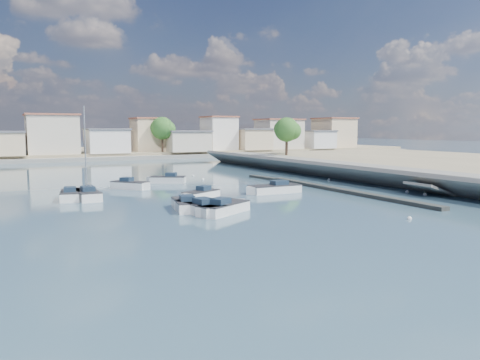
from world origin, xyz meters
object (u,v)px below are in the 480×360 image
Objects in this scene: motorboat_a at (198,208)px; sailboat at (86,194)px; motorboat_e at (70,195)px; motorboat_h at (226,208)px; motorboat_f at (166,180)px; motorboat_d at (200,196)px; motorboat_g at (132,186)px; motorboat_b at (186,205)px; motorboat_c at (272,189)px.

sailboat reaches higher than motorboat_a.
motorboat_e is 16.55m from motorboat_h.
motorboat_f is at bearing 83.98° from motorboat_h.
motorboat_d is at bearing -95.87° from motorboat_f.
motorboat_a is 21.34m from motorboat_f.
motorboat_e and motorboat_g have the same top height.
motorboat_b is 5.39m from motorboat_d.
motorboat_h is at bearing -56.81° from sailboat.
motorboat_c is 15.79m from motorboat_g.
motorboat_a is at bearing -56.12° from motorboat_e.
motorboat_e is at bearing 123.88° from motorboat_a.
motorboat_a is 14.58m from motorboat_e.
motorboat_f is (4.22, 20.92, -0.00)m from motorboat_a.
motorboat_a is 1.16× the size of motorboat_e.
motorboat_a is 0.92× the size of motorboat_c.
sailboat reaches higher than motorboat_h.
motorboat_f is 22.10m from motorboat_h.
sailboat is at bearing 122.03° from motorboat_b.
motorboat_a is 1.31× the size of motorboat_g.
motorboat_g is at bearing 140.78° from motorboat_c.
sailboat is (1.46, -0.08, 0.04)m from motorboat_e.
sailboat reaches higher than motorboat_f.
motorboat_d is at bearing 83.68° from motorboat_h.
motorboat_f and motorboat_h have the same top height.
motorboat_d is 0.47× the size of sailboat.
motorboat_b is 19.53m from motorboat_f.
motorboat_d is 0.93× the size of motorboat_f.
motorboat_f is 0.51× the size of sailboat.
motorboat_f is at bearing 117.05° from motorboat_c.
motorboat_a is at bearing -86.71° from motorboat_g.
motorboat_b is at bearing -87.60° from motorboat_g.
motorboat_d is 0.99× the size of motorboat_g.
motorboat_e is at bearing 165.69° from motorboat_c.
motorboat_a is at bearing -61.02° from sailboat.
motorboat_h is at bearing -29.20° from motorboat_a.
motorboat_h is at bearing -53.09° from motorboat_b.
motorboat_b is at bearing -124.75° from motorboat_d.
motorboat_f is (-7.02, 13.75, -0.00)m from motorboat_c.
motorboat_a is 17.18m from motorboat_g.
motorboat_b and motorboat_f have the same top height.
motorboat_d is at bearing -174.63° from motorboat_c.
motorboat_c and motorboat_h have the same top height.
motorboat_e is 8.74m from motorboat_g.
motorboat_e and motorboat_h have the same top height.
motorboat_b is at bearing -57.97° from sailboat.
motorboat_a is 1.97m from motorboat_b.
motorboat_e is (-7.78, 10.17, 0.00)m from motorboat_b.
motorboat_b is at bearing -155.71° from motorboat_c.
sailboat is (-5.68, -5.12, 0.04)m from motorboat_g.
motorboat_h is (1.90, -1.06, -0.00)m from motorboat_a.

